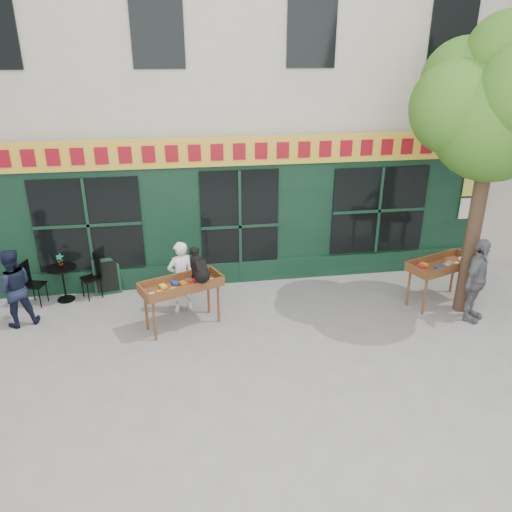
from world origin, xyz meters
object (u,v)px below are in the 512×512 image
object	(u,v)px
man_right	(476,280)
man_left	(13,288)
book_cart_center	(182,288)
dog	(199,265)
woman	(181,277)
bistro_table	(63,277)
book_cart_right	(442,267)

from	to	relation	value
man_right	man_left	xyz separation A→B (m)	(-8.76, 1.21, -0.07)
book_cart_center	man_right	xyz separation A→B (m)	(5.61, -0.64, 0.02)
dog	woman	size ratio (longest dim) A/B	0.40
book_cart_center	dog	size ratio (longest dim) A/B	2.71
dog	woman	distance (m)	0.95
book_cart_center	man_left	bearing A→B (deg)	147.82
dog	man_left	size ratio (longest dim) A/B	0.38
book_cart_center	man_right	world-z (taller)	man_right
dog	woman	bearing A→B (deg)	94.62
man_left	woman	bearing A→B (deg)	161.41
man_right	man_left	distance (m)	8.85
woman	bistro_table	xyz separation A→B (m)	(-2.45, 0.82, -0.20)
book_cart_right	bistro_table	distance (m)	7.89
man_left	bistro_table	bearing A→B (deg)	-147.94
book_cart_center	bistro_table	distance (m)	2.87
woman	book_cart_right	world-z (taller)	woman
book_cart_center	woman	bearing A→B (deg)	68.05
book_cart_right	man_left	distance (m)	8.48
book_cart_center	man_right	distance (m)	5.65
woman	book_cart_right	bearing A→B (deg)	152.27
book_cart_right	man_right	world-z (taller)	man_right
man_left	dog	bearing A→B (deg)	149.92
book_cart_right	man_left	xyz separation A→B (m)	(-8.46, 0.46, -0.04)
man_right	dog	bearing A→B (deg)	133.88
woman	man_right	xyz separation A→B (m)	(5.61, -1.29, 0.10)
book_cart_center	book_cart_right	xyz separation A→B (m)	(5.31, 0.11, 0.00)
woman	book_cart_right	xyz separation A→B (m)	(5.31, -0.54, 0.08)
man_right	bistro_table	distance (m)	8.34
book_cart_right	dog	bearing A→B (deg)	162.13
woman	man_right	size ratio (longest dim) A/B	0.88
man_left	book_cart_right	bearing A→B (deg)	156.85
dog	book_cart_right	size ratio (longest dim) A/B	0.37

